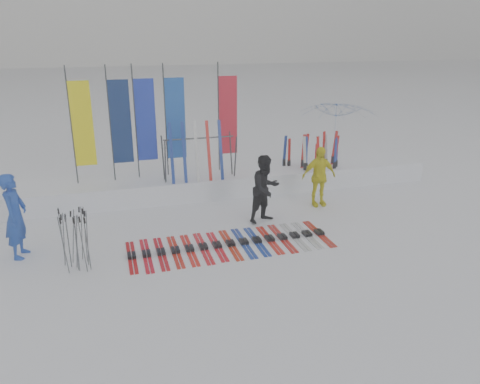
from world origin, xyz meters
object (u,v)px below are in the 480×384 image
object	(u,v)px
person_black	(265,189)
tent_canopy	(337,135)
ski_row	(230,244)
ski_rack	(199,152)
person_blue	(15,216)
person_yellow	(319,176)

from	to	relation	value
person_black	tent_canopy	world-z (taller)	tent_canopy
ski_row	ski_rack	bearing A→B (deg)	89.90
person_blue	person_black	size ratio (longest dim) A/B	1.07
person_black	ski_row	distance (m)	1.88
tent_canopy	ski_row	xyz separation A→B (m)	(-5.23, -5.06, -1.16)
person_black	person_yellow	bearing A→B (deg)	-1.09
person_black	ski_rack	bearing A→B (deg)	97.21
ski_rack	person_black	bearing A→B (deg)	-60.51
ski_row	person_black	bearing A→B (deg)	42.51
person_yellow	ski_rack	world-z (taller)	ski_rack
person_yellow	tent_canopy	distance (m)	3.91
person_black	person_blue	bearing A→B (deg)	161.54
person_black	ski_rack	world-z (taller)	ski_rack
person_blue	ski_rack	size ratio (longest dim) A/B	0.91
person_yellow	ski_rack	bearing A→B (deg)	154.65
person_yellow	tent_canopy	size ratio (longest dim) A/B	0.63
person_blue	person_yellow	bearing A→B (deg)	-70.99
person_yellow	tent_canopy	world-z (taller)	tent_canopy
person_yellow	ski_row	world-z (taller)	person_yellow
person_black	ski_row	world-z (taller)	person_black
person_black	ski_row	size ratio (longest dim) A/B	0.38
tent_canopy	person_black	bearing A→B (deg)	-135.42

